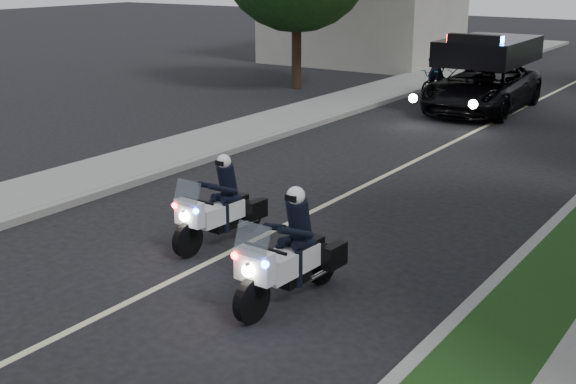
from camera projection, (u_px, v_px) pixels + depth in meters
name	position (u px, v px, depth m)	size (l,w,h in m)	color
ground	(78.00, 327.00, 9.87)	(120.00, 120.00, 0.00)	black
curb_left	(267.00, 139.00, 19.98)	(0.20, 60.00, 0.15)	gray
sidewalk_left	(234.00, 134.00, 20.56)	(2.00, 60.00, 0.16)	gray
lane_marking	(408.00, 164.00, 17.81)	(0.12, 50.00, 0.01)	#BFB78C
police_moto_left	(221.00, 243.00, 12.82)	(0.63, 1.80, 1.53)	white
police_moto_right	(290.00, 300.00, 10.65)	(0.68, 1.94, 1.65)	silver
police_suv	(480.00, 111.00, 24.20)	(2.53, 5.46, 2.66)	black
bicycle	(434.00, 97.00, 26.61)	(0.67, 1.91, 1.00)	black
cyclist	(434.00, 97.00, 26.61)	(0.60, 0.40, 1.65)	black
tree_left_near	(296.00, 88.00, 28.49)	(5.75, 5.75, 9.58)	#183E14
tree_left_far	(415.00, 55.00, 38.74)	(7.75, 7.75, 12.91)	black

